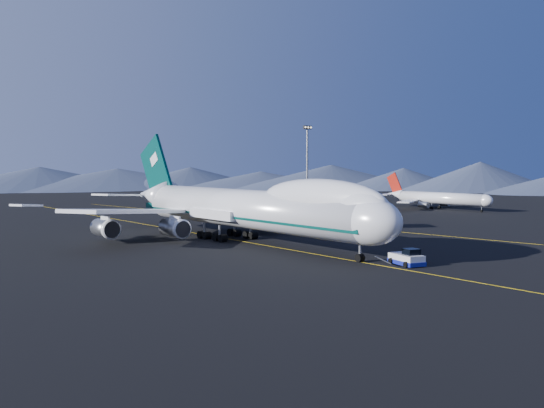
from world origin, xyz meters
TOP-DOWN VIEW (x-y plane):
  - ground at (0.00, 0.00)m, footprint 500.00×500.00m
  - taxiway_line_main at (0.00, 0.00)m, footprint 0.25×220.00m
  - taxiway_line_side at (30.00, 10.00)m, footprint 28.08×198.09m
  - boeing_747 at (0.00, 0.03)m, footprint 59.62×72.43m
  - pushback_tug at (3.00, -31.94)m, footprint 3.83×5.52m
  - second_jet at (87.67, 26.95)m, footprint 32.90×37.17m
  - service_van at (45.07, 22.89)m, footprint 2.40×5.03m
  - floodlight_mast at (77.87, 73.16)m, footprint 3.23×2.42m

SIDE VIEW (x-z plane):
  - ground at x=0.00m, z-range 0.00..0.00m
  - taxiway_line_main at x=0.00m, z-range 0.01..0.01m
  - taxiway_line_side at x=30.00m, z-range 0.01..0.01m
  - pushback_tug at x=3.00m, z-range -0.41..1.79m
  - service_van at x=45.07m, z-range 0.00..1.39m
  - second_jet at x=87.67m, z-range -2.09..8.49m
  - boeing_747 at x=0.00m, z-range -3.87..15.50m
  - floodlight_mast at x=77.87m, z-range 0.17..26.34m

